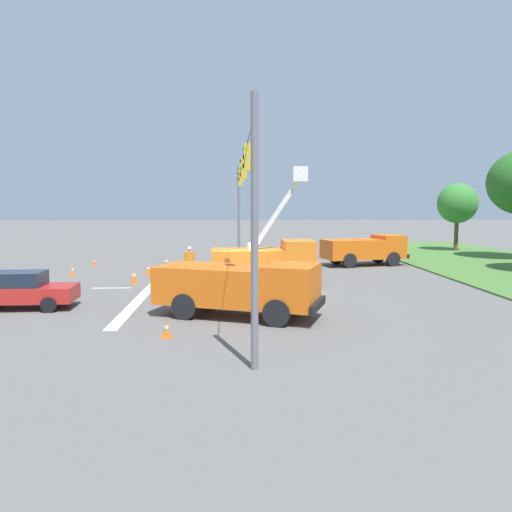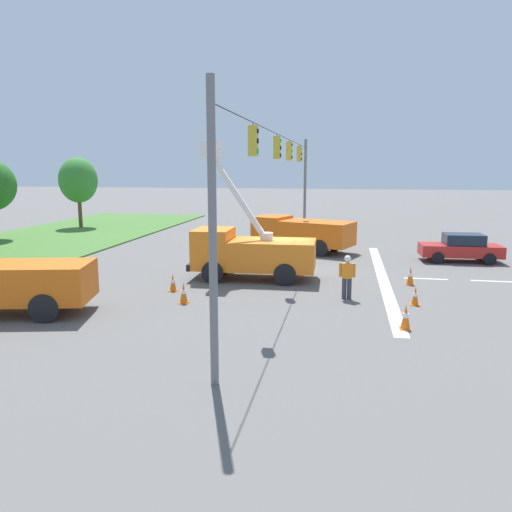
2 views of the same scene
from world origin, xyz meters
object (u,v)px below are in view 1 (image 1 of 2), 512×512
at_px(traffic_cone_foreground_left, 72,271).
at_px(traffic_cone_lane_edge_b, 134,276).
at_px(road_worker, 190,259).
at_px(traffic_cone_far_left, 166,262).
at_px(utility_truck_support_near, 239,286).
at_px(utility_truck_bucket_lift, 267,258).
at_px(sedan_red, 21,290).
at_px(tree_far_west, 457,203).
at_px(utility_truck_support_far, 365,249).
at_px(traffic_cone_lane_edge_a, 148,269).
at_px(traffic_cone_mid_left, 308,268).
at_px(traffic_cone_mid_right, 166,329).
at_px(traffic_cone_near_bucket, 94,262).
at_px(traffic_cone_foreground_right, 288,264).

height_order(traffic_cone_foreground_left, traffic_cone_lane_edge_b, traffic_cone_lane_edge_b).
xyz_separation_m(road_worker, traffic_cone_far_left, (-3.50, -1.88, -0.59)).
bearing_deg(traffic_cone_far_left, utility_truck_support_near, 17.76).
xyz_separation_m(utility_truck_bucket_lift, road_worker, (-2.94, -4.52, -0.38)).
distance_m(sedan_red, traffic_cone_far_left, 13.51).
bearing_deg(sedan_red, tree_far_west, 128.26).
bearing_deg(road_worker, utility_truck_support_far, 109.70).
bearing_deg(sedan_red, traffic_cone_lane_edge_a, 159.37).
bearing_deg(traffic_cone_lane_edge_b, sedan_red, -28.58).
distance_m(traffic_cone_mid_left, traffic_cone_mid_right, 15.65).
bearing_deg(traffic_cone_near_bucket, traffic_cone_mid_right, 21.37).
xyz_separation_m(utility_truck_bucket_lift, traffic_cone_mid_left, (-2.93, 2.74, -1.01)).
height_order(tree_far_west, road_worker, tree_far_west).
bearing_deg(traffic_cone_far_left, traffic_cone_near_bucket, -106.53).
height_order(utility_truck_support_far, sedan_red, utility_truck_support_far).
relative_size(utility_truck_support_far, traffic_cone_foreground_right, 7.67).
distance_m(traffic_cone_mid_left, traffic_cone_near_bucket, 15.22).
height_order(tree_far_west, utility_truck_bucket_lift, utility_truck_bucket_lift).
distance_m(utility_truck_bucket_lift, traffic_cone_mid_right, 11.92).
relative_size(sedan_red, road_worker, 2.46).
relative_size(utility_truck_bucket_lift, traffic_cone_mid_left, 8.53).
bearing_deg(traffic_cone_mid_left, utility_truck_bucket_lift, -43.11).
height_order(traffic_cone_lane_edge_a, traffic_cone_lane_edge_b, traffic_cone_lane_edge_b).
relative_size(utility_truck_bucket_lift, traffic_cone_near_bucket, 10.83).
bearing_deg(road_worker, tree_far_west, 120.84).
bearing_deg(traffic_cone_foreground_right, traffic_cone_mid_right, -20.16).
xyz_separation_m(tree_far_west, traffic_cone_lane_edge_a, (13.17, -25.37, -3.97)).
relative_size(traffic_cone_foreground_left, traffic_cone_far_left, 0.84).
relative_size(road_worker, traffic_cone_lane_edge_a, 2.46).
relative_size(traffic_cone_mid_left, traffic_cone_lane_edge_a, 1.04).
height_order(utility_truck_bucket_lift, traffic_cone_near_bucket, utility_truck_bucket_lift).
bearing_deg(traffic_cone_near_bucket, sedan_red, 3.42).
bearing_deg(sedan_red, traffic_cone_mid_left, 124.51).
relative_size(tree_far_west, utility_truck_support_near, 0.90).
bearing_deg(road_worker, traffic_cone_mid_left, 89.96).
bearing_deg(traffic_cone_mid_left, traffic_cone_far_left, -110.99).
xyz_separation_m(utility_truck_support_far, traffic_cone_lane_edge_a, (3.84, -14.52, -0.82)).
height_order(traffic_cone_lane_edge_b, traffic_cone_far_left, traffic_cone_lane_edge_b).
bearing_deg(traffic_cone_far_left, utility_truck_bucket_lift, 44.83).
relative_size(traffic_cone_mid_left, traffic_cone_far_left, 0.91).
bearing_deg(traffic_cone_foreground_left, road_worker, 90.07).
distance_m(traffic_cone_foreground_left, traffic_cone_foreground_right, 13.35).
relative_size(utility_truck_bucket_lift, traffic_cone_foreground_right, 7.85).
height_order(tree_far_west, utility_truck_support_near, tree_far_west).
relative_size(utility_truck_bucket_lift, utility_truck_support_near, 0.93).
bearing_deg(traffic_cone_foreground_left, utility_truck_support_far, 102.73).
bearing_deg(utility_truck_bucket_lift, traffic_cone_far_left, -135.17).
xyz_separation_m(tree_far_west, traffic_cone_near_bucket, (8.56, -29.89, -4.05)).
bearing_deg(utility_truck_support_far, traffic_cone_lane_edge_b, -63.82).
bearing_deg(traffic_cone_lane_edge_a, utility_truck_support_far, 104.81).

